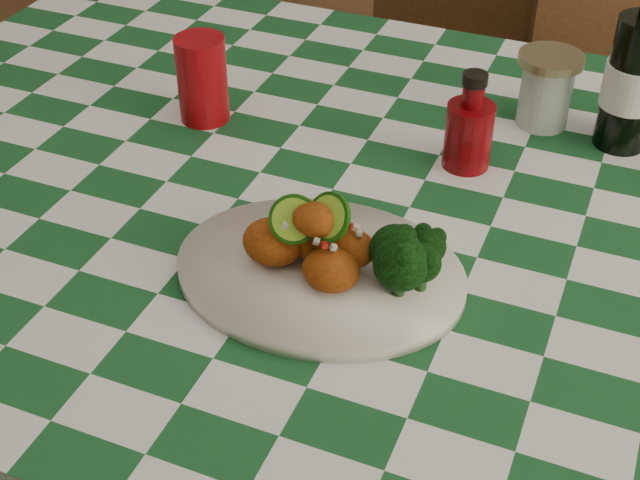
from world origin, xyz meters
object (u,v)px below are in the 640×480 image
at_px(ketchup_bottle, 470,121).
at_px(beer_bottle, 638,59).
at_px(mason_jar, 546,90).
at_px(red_tumbler, 202,79).
at_px(plate, 320,273).
at_px(fried_chicken_pile, 317,235).
at_px(wooden_chair_left, 405,126).
at_px(dining_table, 393,419).
at_px(wooden_chair_right, 631,187).

xyz_separation_m(ketchup_bottle, beer_bottle, (0.18, 0.13, 0.06)).
bearing_deg(beer_bottle, mason_jar, 172.93).
relative_size(red_tumbler, mason_jar, 1.17).
bearing_deg(red_tumbler, plate, -42.89).
distance_m(fried_chicken_pile, beer_bottle, 0.51).
height_order(red_tumbler, wooden_chair_left, wooden_chair_left).
bearing_deg(wooden_chair_left, dining_table, -57.19).
xyz_separation_m(fried_chicken_pile, wooden_chair_left, (-0.17, 0.88, -0.38)).
bearing_deg(plate, wooden_chair_left, 100.81).
bearing_deg(fried_chicken_pile, red_tumbler, 136.80).
xyz_separation_m(dining_table, plate, (-0.05, -0.17, 0.40)).
relative_size(beer_bottle, wooden_chair_right, 0.29).
distance_m(dining_table, ketchup_bottle, 0.48).
xyz_separation_m(fried_chicken_pile, wooden_chair_right, (0.31, 0.87, -0.41)).
xyz_separation_m(mason_jar, beer_bottle, (0.11, -0.01, 0.07)).
xyz_separation_m(red_tumbler, ketchup_bottle, (0.38, 0.02, 0.01)).
relative_size(plate, wooden_chair_right, 0.37).
distance_m(plate, wooden_chair_left, 0.96).
distance_m(beer_bottle, wooden_chair_left, 0.78).
xyz_separation_m(red_tumbler, wooden_chair_right, (0.59, 0.61, -0.41)).
distance_m(ketchup_bottle, beer_bottle, 0.23).
distance_m(mason_jar, wooden_chair_right, 0.61).
xyz_separation_m(mason_jar, wooden_chair_right, (0.14, 0.44, -0.40)).
height_order(fried_chicken_pile, wooden_chair_left, wooden_chair_left).
xyz_separation_m(beer_bottle, wooden_chair_left, (-0.44, 0.46, -0.45)).
height_order(ketchup_bottle, beer_bottle, beer_bottle).
bearing_deg(dining_table, wooden_chair_left, 107.06).
bearing_deg(fried_chicken_pile, wooden_chair_left, 100.62).
relative_size(dining_table, wooden_chair_right, 1.90).
height_order(mason_jar, wooden_chair_right, mason_jar).
relative_size(dining_table, beer_bottle, 6.59).
xyz_separation_m(plate, red_tumbler, (-0.29, 0.27, 0.05)).
xyz_separation_m(beer_bottle, wooden_chair_right, (0.03, 0.45, -0.48)).
bearing_deg(red_tumbler, mason_jar, 20.63).
bearing_deg(wooden_chair_right, fried_chicken_pile, -131.71).
xyz_separation_m(dining_table, fried_chicken_pile, (-0.05, -0.17, 0.45)).
relative_size(fried_chicken_pile, mason_jar, 1.25).
height_order(fried_chicken_pile, ketchup_bottle, ketchup_bottle).
distance_m(red_tumbler, ketchup_bottle, 0.38).
height_order(beer_bottle, wooden_chair_right, beer_bottle).
distance_m(plate, wooden_chair_right, 0.99).
relative_size(ketchup_bottle, mason_jar, 1.26).
bearing_deg(ketchup_bottle, fried_chicken_pile, -107.50).
bearing_deg(beer_bottle, wooden_chair_right, 85.66).
xyz_separation_m(dining_table, red_tumbler, (-0.34, 0.10, 0.45)).
bearing_deg(wooden_chair_left, beer_bottle, -30.71).
distance_m(plate, mason_jar, 0.47).
bearing_deg(beer_bottle, red_tumbler, -164.47).
distance_m(fried_chicken_pile, ketchup_bottle, 0.30).
relative_size(fried_chicken_pile, beer_bottle, 0.52).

